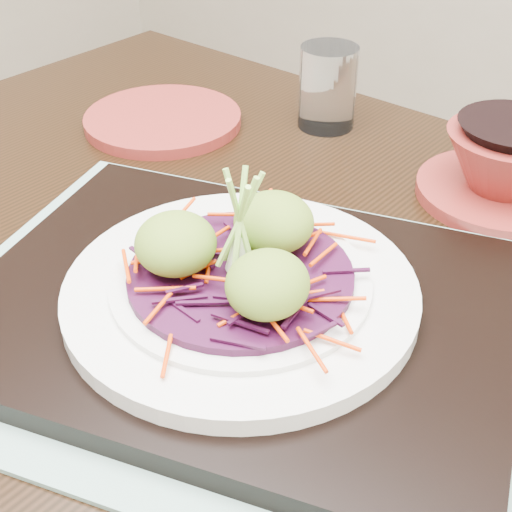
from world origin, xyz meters
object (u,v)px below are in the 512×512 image
Objects in this scene: white_plate at (241,289)px; terracotta_side_plate at (163,120)px; terracotta_bowl_set at (506,169)px; water_glass at (328,87)px; serving_tray at (241,308)px; dining_table at (290,386)px.

white_plate reaches higher than terracotta_side_plate.
terracotta_bowl_set is at bearing 10.93° from terracotta_side_plate.
white_plate is at bearing -38.22° from terracotta_side_plate.
terracotta_side_plate is 1.96× the size of water_glass.
serving_tray is 1.88× the size of terracotta_bowl_set.
water_glass is at bearing 35.80° from terracotta_side_plate.
terracotta_bowl_set reaches higher than terracotta_side_plate.
serving_tray is at bearing 0.00° from white_plate.
serving_tray reaches higher than terracotta_side_plate.
white_plate is at bearing -109.08° from dining_table.
dining_table is 6.65× the size of terracotta_side_plate.
serving_tray is 4.36× the size of water_glass.
water_glass reaches higher than terracotta_side_plate.
dining_table is at bearing -106.01° from terracotta_bowl_set.
white_plate is (-0.02, -0.05, 0.13)m from dining_table.
terracotta_side_plate is at bearing 141.78° from white_plate.
white_plate is (0.00, 0.00, 0.02)m from serving_tray.
terracotta_bowl_set is at bearing 72.95° from white_plate.
terracotta_side_plate reaches higher than dining_table.
terracotta_bowl_set reaches higher than white_plate.
terracotta_bowl_set is (0.10, 0.31, 0.02)m from serving_tray.
water_glass is at bearing 170.39° from terracotta_bowl_set.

